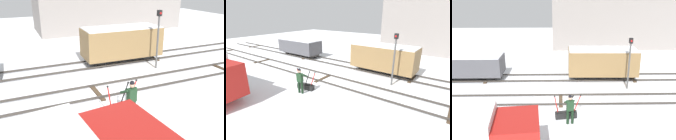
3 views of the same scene
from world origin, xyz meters
The scene contains 7 objects.
ground_plane centered at (0.00, 0.00, 0.00)m, with size 60.00×60.00×0.00m, color white.
track_main_line centered at (0.00, 0.00, 0.11)m, with size 44.00×1.94×0.18m.
track_siding_near centered at (0.00, 4.11, 0.11)m, with size 44.00×1.94×0.18m.
switch_lever_frame centered at (0.29, -2.21, 0.24)m, with size 1.56×0.54×1.44m.
rail_worker centered at (0.48, -2.83, 0.97)m, with size 0.60×0.67×1.72m.
signal_post centered at (4.91, 1.98, 2.31)m, with size 0.24×0.32×3.77m.
freight_car_back_track centered at (3.37, 4.11, 1.42)m, with size 5.46×2.37×2.49m.
Camera 1 is at (-3.79, -10.60, 5.50)m, focal length 38.53 mm.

